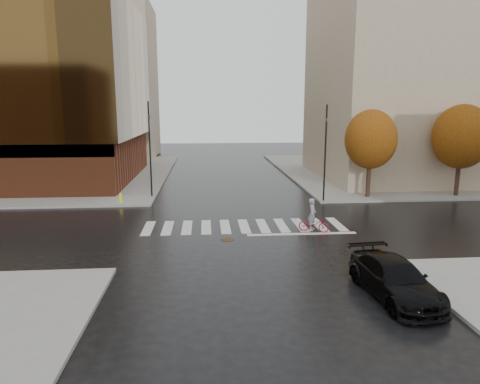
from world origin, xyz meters
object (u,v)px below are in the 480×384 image
object	(u,v)px
fire_hydrant	(121,198)
traffic_light_nw	(150,143)
cyclist	(313,220)
traffic_light_ne	(325,148)
sedan	(394,279)

from	to	relation	value
fire_hydrant	traffic_light_nw	bearing A→B (deg)	48.23
cyclist	traffic_light_ne	xyz separation A→B (m)	(2.60, 7.22, 3.35)
cyclist	traffic_light_nw	world-z (taller)	traffic_light_nw
sedan	traffic_light_ne	xyz separation A→B (m)	(1.74, 15.62, 3.30)
sedan	fire_hydrant	size ratio (longest dim) A/B	7.31
cyclist	fire_hydrant	size ratio (longest dim) A/B	2.90
traffic_light_nw	fire_hydrant	world-z (taller)	traffic_light_nw
cyclist	traffic_light_ne	distance (m)	8.37
sedan	traffic_light_nw	world-z (taller)	traffic_light_nw
sedan	cyclist	world-z (taller)	cyclist
traffic_light_nw	traffic_light_ne	xyz separation A→B (m)	(12.60, -2.70, -0.16)
sedan	fire_hydrant	xyz separation A→B (m)	(-12.78, 16.17, -0.18)
sedan	fire_hydrant	distance (m)	20.62
traffic_light_nw	traffic_light_ne	distance (m)	12.89
sedan	traffic_light_nw	distance (m)	21.58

